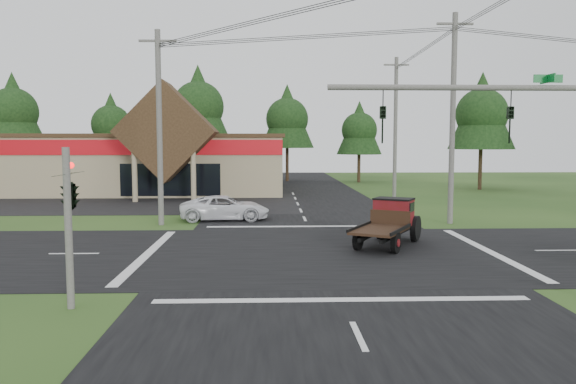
{
  "coord_description": "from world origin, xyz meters",
  "views": [
    {
      "loc": [
        -2.07,
        -22.67,
        4.54
      ],
      "look_at": [
        -1.2,
        3.42,
        2.2
      ],
      "focal_mm": 35.0,
      "sensor_mm": 36.0,
      "label": 1
    }
  ],
  "objects": [
    {
      "name": "tree_row_c",
      "position": [
        -10.0,
        41.0,
        8.72
      ],
      "size": [
        7.28,
        7.28,
        13.13
      ],
      "color": "#332316",
      "rests_on": "ground"
    },
    {
      "name": "road_ns",
      "position": [
        0.0,
        0.0,
        0.01
      ],
      "size": [
        12.0,
        120.0,
        0.02
      ],
      "primitive_type": "cube",
      "color": "black",
      "rests_on": "ground"
    },
    {
      "name": "road_ew",
      "position": [
        0.0,
        0.0,
        0.01
      ],
      "size": [
        120.0,
        12.0,
        0.02
      ],
      "primitive_type": "cube",
      "color": "black",
      "rests_on": "ground"
    },
    {
      "name": "traffic_signal_mast",
      "position": [
        5.82,
        -7.5,
        4.43
      ],
      "size": [
        8.12,
        0.24,
        7.0
      ],
      "color": "#595651",
      "rests_on": "ground"
    },
    {
      "name": "utility_pole_nw",
      "position": [
        -8.0,
        8.0,
        5.39
      ],
      "size": [
        2.0,
        0.3,
        10.5
      ],
      "color": "#595651",
      "rests_on": "ground"
    },
    {
      "name": "cvs_building",
      "position": [
        -15.7,
        29.57,
        2.78
      ],
      "size": [
        30.4,
        18.2,
        9.19
      ],
      "color": "tan",
      "rests_on": "ground"
    },
    {
      "name": "parking_apron",
      "position": [
        -14.0,
        19.0,
        0.01
      ],
      "size": [
        28.0,
        14.0,
        0.02
      ],
      "primitive_type": "cube",
      "color": "black",
      "rests_on": "ground"
    },
    {
      "name": "tree_row_d",
      "position": [
        0.0,
        42.0,
        7.38
      ],
      "size": [
        6.16,
        6.16,
        11.11
      ],
      "color": "#332316",
      "rests_on": "ground"
    },
    {
      "name": "tree_row_e",
      "position": [
        8.0,
        40.0,
        6.03
      ],
      "size": [
        5.04,
        5.04,
        9.09
      ],
      "color": "#332316",
      "rests_on": "ground"
    },
    {
      "name": "tree_row_b",
      "position": [
        -20.0,
        42.0,
        6.7
      ],
      "size": [
        5.6,
        5.6,
        10.1
      ],
      "color": "#332316",
      "rests_on": "ground"
    },
    {
      "name": "antique_flatbed_truck",
      "position": [
        3.05,
        1.33,
        1.03
      ],
      "size": [
        4.03,
        5.23,
        2.06
      ],
      "primitive_type": null,
      "rotation": [
        0.0,
        0.0,
        -0.5
      ],
      "color": "#5B110D",
      "rests_on": "ground"
    },
    {
      "name": "ground",
      "position": [
        0.0,
        0.0,
        0.0
      ],
      "size": [
        120.0,
        120.0,
        0.0
      ],
      "primitive_type": "plane",
      "color": "#264518",
      "rests_on": "ground"
    },
    {
      "name": "traffic_signal_corner",
      "position": [
        -7.5,
        -7.32,
        3.52
      ],
      "size": [
        0.53,
        2.48,
        4.4
      ],
      "color": "#595651",
      "rests_on": "ground"
    },
    {
      "name": "tree_row_a",
      "position": [
        -30.0,
        40.0,
        8.05
      ],
      "size": [
        6.72,
        6.72,
        12.12
      ],
      "color": "#332316",
      "rests_on": "ground"
    },
    {
      "name": "utility_pole_ne",
      "position": [
        8.0,
        8.0,
        5.89
      ],
      "size": [
        2.0,
        0.3,
        11.5
      ],
      "color": "#595651",
      "rests_on": "ground"
    },
    {
      "name": "tree_side_ne",
      "position": [
        18.0,
        30.0,
        7.38
      ],
      "size": [
        6.16,
        6.16,
        11.11
      ],
      "color": "#332316",
      "rests_on": "ground"
    },
    {
      "name": "utility_pole_n",
      "position": [
        8.0,
        22.0,
        5.74
      ],
      "size": [
        2.0,
        0.3,
        11.2
      ],
      "color": "#595651",
      "rests_on": "ground"
    },
    {
      "name": "white_pickup",
      "position": [
        -4.66,
        9.77,
        0.71
      ],
      "size": [
        5.31,
        2.75,
        1.43
      ],
      "primitive_type": "imported",
      "rotation": [
        0.0,
        0.0,
        1.65
      ],
      "color": "white",
      "rests_on": "ground"
    }
  ]
}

